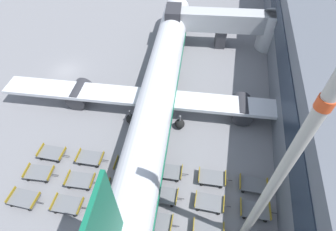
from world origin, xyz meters
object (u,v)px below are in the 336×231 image
Objects in this scene: baggage_dolly_row_near_col_b at (68,205)px; baggage_dolly_row_mid_b_col_a at (52,153)px; baggage_dolly_row_near_col_d at (157,222)px; baggage_dolly_row_mid_a_col_f at (255,210)px; baggage_dolly_row_mid_b_col_f at (253,185)px; baggage_dolly_row_mid_b_col_b at (90,158)px; baggage_dolly_row_near_col_a at (24,199)px; apron_light_mast at (285,167)px; baggage_dolly_row_mid_a_col_c at (121,188)px; baggage_dolly_row_mid_a_col_b at (80,180)px; baggage_dolly_row_mid_b_col_e at (212,178)px; baggage_dolly_row_mid_b_col_c at (128,165)px; airplane at (159,88)px; baggage_dolly_row_near_col_c at (112,213)px; baggage_dolly_row_mid_a_col_a at (39,173)px; baggage_dolly_row_mid_a_col_d at (164,195)px; baggage_dolly_row_mid_b_col_d at (169,172)px; baggage_dolly_row_mid_a_col_e at (209,203)px; baggage_dolly_row_near_col_e at (208,231)px.

baggage_dolly_row_mid_b_col_a is (-4.49, 5.12, 0.00)m from baggage_dolly_row_near_col_b.
baggage_dolly_row_near_col_d is 9.35m from baggage_dolly_row_mid_a_col_f.
baggage_dolly_row_mid_b_col_b is at bearing -178.37° from baggage_dolly_row_mid_b_col_f.
apron_light_mast is (21.01, 1.11, 11.57)m from baggage_dolly_row_near_col_a.
baggage_dolly_row_mid_a_col_b is at bearing -179.47° from baggage_dolly_row_mid_a_col_c.
baggage_dolly_row_mid_a_col_f and baggage_dolly_row_mid_b_col_e have the same top height.
baggage_dolly_row_near_col_a is 0.99× the size of baggage_dolly_row_mid_b_col_c.
baggage_dolly_row_mid_a_col_c is (-0.89, -12.80, -2.47)m from airplane.
baggage_dolly_row_near_col_c is at bearing -166.55° from baggage_dolly_row_mid_a_col_f.
baggage_dolly_row_mid_b_col_b is (-0.12, 2.75, 0.00)m from baggage_dolly_row_mid_a_col_b.
airplane reaches higher than baggage_dolly_row_mid_b_col_b.
baggage_dolly_row_mid_a_col_c is at bearing -160.44° from baggage_dolly_row_mid_b_col_e.
airplane reaches higher than baggage_dolly_row_mid_b_col_f.
baggage_dolly_row_mid_a_col_a and baggage_dolly_row_mid_a_col_d have the same top height.
baggage_dolly_row_mid_a_col_f is at bearing 2.04° from baggage_dolly_row_mid_a_col_b.
baggage_dolly_row_mid_a_col_b is 5.07m from baggage_dolly_row_mid_b_col_c.
baggage_dolly_row_mid_b_col_b is at bearing 164.27° from apron_light_mast.
baggage_dolly_row_mid_b_col_b and baggage_dolly_row_mid_b_col_c have the same top height.
baggage_dolly_row_mid_a_col_f and baggage_dolly_row_mid_b_col_a have the same top height.
baggage_dolly_row_mid_b_col_f is (12.13, -9.59, -2.47)m from airplane.
baggage_dolly_row_near_col_d and baggage_dolly_row_mid_b_col_a have the same top height.
apron_light_mast is (3.22, -5.09, 11.57)m from baggage_dolly_row_mid_b_col_e.
baggage_dolly_row_near_col_b is 0.99× the size of baggage_dolly_row_mid_a_col_a.
baggage_dolly_row_near_col_b is 17.97m from baggage_dolly_row_mid_a_col_f.
baggage_dolly_row_mid_a_col_d is at bearing -160.84° from baggage_dolly_row_mid_b_col_f.
baggage_dolly_row_mid_b_col_f is at bearing 1.07° from baggage_dolly_row_mid_b_col_e.
apron_light_mast is at bearing -31.92° from baggage_dolly_row_mid_b_col_d.
baggage_dolly_row_mid_a_col_f is at bearing 19.20° from baggage_dolly_row_near_col_d.
baggage_dolly_row_near_col_c is (-0.91, -15.37, -2.47)m from airplane.
baggage_dolly_row_mid_a_col_e is at bearing -28.54° from baggage_dolly_row_mid_b_col_d.
baggage_dolly_row_near_col_c is 1.00× the size of baggage_dolly_row_mid_b_col_b.
baggage_dolly_row_near_col_e is 1.01× the size of baggage_dolly_row_mid_b_col_a.
baggage_dolly_row_near_col_c is at bearing -147.19° from baggage_dolly_row_mid_b_col_e.
baggage_dolly_row_mid_b_col_c is at bearing 92.93° from baggage_dolly_row_mid_a_col_c.
baggage_dolly_row_mid_b_col_e is at bearing 23.72° from baggage_dolly_row_near_col_b.
baggage_dolly_row_mid_a_col_d is at bearing 32.38° from baggage_dolly_row_near_col_c.
baggage_dolly_row_mid_b_col_d is (8.84, 0.16, 0.00)m from baggage_dolly_row_mid_b_col_b.
airplane is 13.11× the size of baggage_dolly_row_mid_a_col_e.
baggage_dolly_row_near_col_d is at bearing 1.05° from baggage_dolly_row_near_col_c.
baggage_dolly_row_near_col_b is 2.67m from baggage_dolly_row_mid_a_col_b.
baggage_dolly_row_mid_a_col_e is at bearing 143.65° from apron_light_mast.
baggage_dolly_row_near_col_c and baggage_dolly_row_mid_b_col_c have the same top height.
apron_light_mast is (12.07, 0.61, 11.57)m from baggage_dolly_row_near_col_c.
baggage_dolly_row_near_col_d is 1.00× the size of baggage_dolly_row_mid_b_col_a.
baggage_dolly_row_near_col_c is 1.00× the size of baggage_dolly_row_mid_a_col_b.
baggage_dolly_row_mid_a_col_b is at bearing 1.44° from baggage_dolly_row_mid_a_col_a.
baggage_dolly_row_near_col_a is 18.84m from baggage_dolly_row_mid_b_col_e.
baggage_dolly_row_mid_a_col_f is 1.00× the size of baggage_dolly_row_mid_b_col_d.
baggage_dolly_row_mid_a_col_d is at bearing 90.23° from baggage_dolly_row_near_col_d.
baggage_dolly_row_mid_a_col_c and baggage_dolly_row_mid_b_col_b have the same top height.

